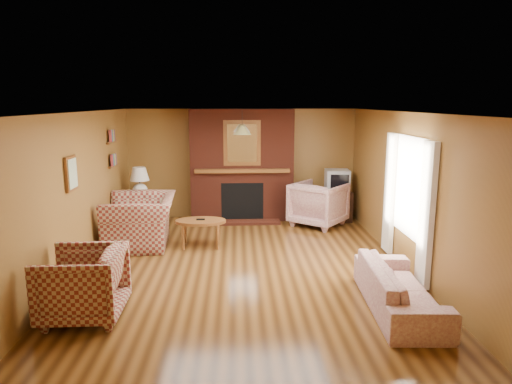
{
  "coord_description": "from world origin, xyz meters",
  "views": [
    {
      "loc": [
        -0.11,
        -6.81,
        2.55
      ],
      "look_at": [
        0.2,
        0.6,
        1.08
      ],
      "focal_mm": 32.0,
      "sensor_mm": 36.0,
      "label": 1
    }
  ],
  "objects_px": {
    "floral_sofa": "(399,288)",
    "coffee_table": "(201,223)",
    "floral_armchair": "(319,204)",
    "tv_stand": "(336,205)",
    "crt_tv": "(337,180)",
    "fireplace": "(242,166)",
    "plaid_armchair": "(83,284)",
    "plaid_loveseat": "(141,221)",
    "table_lamp": "(140,181)",
    "side_table": "(141,212)"
  },
  "relations": [
    {
      "from": "floral_sofa",
      "to": "coffee_table",
      "type": "xyz_separation_m",
      "value": [
        -2.66,
        2.6,
        0.16
      ]
    },
    {
      "from": "floral_armchair",
      "to": "tv_stand",
      "type": "distance_m",
      "value": 0.62
    },
    {
      "from": "floral_armchair",
      "to": "crt_tv",
      "type": "height_order",
      "value": "crt_tv"
    },
    {
      "from": "fireplace",
      "to": "plaid_armchair",
      "type": "distance_m",
      "value": 5.08
    },
    {
      "from": "plaid_loveseat",
      "to": "floral_armchair",
      "type": "distance_m",
      "value": 3.64
    },
    {
      "from": "floral_sofa",
      "to": "coffee_table",
      "type": "relative_size",
      "value": 2.13
    },
    {
      "from": "crt_tv",
      "to": "floral_sofa",
      "type": "bearing_deg",
      "value": -91.98
    },
    {
      "from": "table_lamp",
      "to": "fireplace",
      "type": "bearing_deg",
      "value": 14.29
    },
    {
      "from": "plaid_loveseat",
      "to": "floral_armchair",
      "type": "xyz_separation_m",
      "value": [
        3.44,
        1.2,
        0.01
      ]
    },
    {
      "from": "table_lamp",
      "to": "tv_stand",
      "type": "bearing_deg",
      "value": 4.82
    },
    {
      "from": "side_table",
      "to": "tv_stand",
      "type": "bearing_deg",
      "value": 4.82
    },
    {
      "from": "table_lamp",
      "to": "crt_tv",
      "type": "distance_m",
      "value": 4.16
    },
    {
      "from": "floral_sofa",
      "to": "crt_tv",
      "type": "relative_size",
      "value": 3.61
    },
    {
      "from": "floral_armchair",
      "to": "coffee_table",
      "type": "relative_size",
      "value": 1.12
    },
    {
      "from": "coffee_table",
      "to": "fireplace",
      "type": "bearing_deg",
      "value": 68.54
    },
    {
      "from": "floral_armchair",
      "to": "coffee_table",
      "type": "height_order",
      "value": "floral_armchair"
    },
    {
      "from": "fireplace",
      "to": "coffee_table",
      "type": "bearing_deg",
      "value": -111.46
    },
    {
      "from": "side_table",
      "to": "plaid_loveseat",
      "type": "bearing_deg",
      "value": -78.65
    },
    {
      "from": "side_table",
      "to": "crt_tv",
      "type": "height_order",
      "value": "crt_tv"
    },
    {
      "from": "fireplace",
      "to": "floral_sofa",
      "type": "bearing_deg",
      "value": -67.29
    },
    {
      "from": "fireplace",
      "to": "coffee_table",
      "type": "xyz_separation_m",
      "value": [
        -0.76,
        -1.94,
        -0.75
      ]
    },
    {
      "from": "plaid_loveseat",
      "to": "tv_stand",
      "type": "bearing_deg",
      "value": 108.06
    },
    {
      "from": "plaid_armchair",
      "to": "table_lamp",
      "type": "distance_m",
      "value": 4.13
    },
    {
      "from": "floral_armchair",
      "to": "coffee_table",
      "type": "distance_m",
      "value": 2.71
    },
    {
      "from": "table_lamp",
      "to": "crt_tv",
      "type": "bearing_deg",
      "value": 4.74
    },
    {
      "from": "plaid_loveseat",
      "to": "floral_armchair",
      "type": "relative_size",
      "value": 1.37
    },
    {
      "from": "side_table",
      "to": "tv_stand",
      "type": "xyz_separation_m",
      "value": [
        4.15,
        0.35,
        0.03
      ]
    },
    {
      "from": "floral_armchair",
      "to": "side_table",
      "type": "bearing_deg",
      "value": 38.57
    },
    {
      "from": "plaid_loveseat",
      "to": "crt_tv",
      "type": "relative_size",
      "value": 2.62
    },
    {
      "from": "plaid_armchair",
      "to": "floral_sofa",
      "type": "xyz_separation_m",
      "value": [
        3.85,
        0.09,
        -0.15
      ]
    },
    {
      "from": "plaid_loveseat",
      "to": "coffee_table",
      "type": "distance_m",
      "value": 1.1
    },
    {
      "from": "tv_stand",
      "to": "side_table",
      "type": "bearing_deg",
      "value": -175.36
    },
    {
      "from": "fireplace",
      "to": "side_table",
      "type": "bearing_deg",
      "value": -165.71
    },
    {
      "from": "floral_armchair",
      "to": "plaid_loveseat",
      "type": "bearing_deg",
      "value": 58.52
    },
    {
      "from": "floral_armchair",
      "to": "crt_tv",
      "type": "bearing_deg",
      "value": -100.93
    },
    {
      "from": "floral_sofa",
      "to": "table_lamp",
      "type": "xyz_separation_m",
      "value": [
        -4.0,
        4.0,
        0.68
      ]
    },
    {
      "from": "plaid_loveseat",
      "to": "plaid_armchair",
      "type": "distance_m",
      "value": 2.85
    },
    {
      "from": "coffee_table",
      "to": "table_lamp",
      "type": "distance_m",
      "value": 2.01
    },
    {
      "from": "coffee_table",
      "to": "crt_tv",
      "type": "height_order",
      "value": "crt_tv"
    },
    {
      "from": "fireplace",
      "to": "floral_sofa",
      "type": "xyz_separation_m",
      "value": [
        1.9,
        -4.54,
        -0.91
      ]
    },
    {
      "from": "fireplace",
      "to": "tv_stand",
      "type": "height_order",
      "value": "fireplace"
    },
    {
      "from": "tv_stand",
      "to": "plaid_loveseat",
      "type": "bearing_deg",
      "value": -157.93
    },
    {
      "from": "fireplace",
      "to": "table_lamp",
      "type": "xyz_separation_m",
      "value": [
        -2.1,
        -0.53,
        -0.22
      ]
    },
    {
      "from": "floral_sofa",
      "to": "table_lamp",
      "type": "distance_m",
      "value": 5.7
    },
    {
      "from": "plaid_armchair",
      "to": "floral_sofa",
      "type": "height_order",
      "value": "plaid_armchair"
    },
    {
      "from": "tv_stand",
      "to": "crt_tv",
      "type": "bearing_deg",
      "value": -90.18
    },
    {
      "from": "plaid_loveseat",
      "to": "plaid_armchair",
      "type": "xyz_separation_m",
      "value": [
        -0.1,
        -2.85,
        -0.02
      ]
    },
    {
      "from": "plaid_armchair",
      "to": "table_lamp",
      "type": "bearing_deg",
      "value": -178.7
    },
    {
      "from": "fireplace",
      "to": "floral_sofa",
      "type": "relative_size",
      "value": 1.27
    },
    {
      "from": "tv_stand",
      "to": "crt_tv",
      "type": "xyz_separation_m",
      "value": [
        0.0,
        -0.01,
        0.56
      ]
    }
  ]
}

